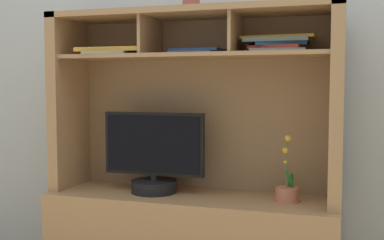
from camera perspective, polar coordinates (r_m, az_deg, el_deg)
name	(u,v)px	position (r m, az deg, el deg)	size (l,w,h in m)	color
back_wall	(207,20)	(2.73, 1.73, 11.66)	(6.00, 0.02, 2.80)	#A9B0B3
media_console	(192,208)	(2.54, 0.05, -10.28)	(1.47, 0.51, 1.42)	#A07950
tv_monitor	(154,160)	(2.52, -4.50, -4.69)	(0.54, 0.24, 0.42)	black
potted_orchid	(287,191)	(2.39, 11.09, -8.19)	(0.12, 0.12, 0.32)	#B76A4D
magazine_stack_left	(113,51)	(2.57, -9.33, 7.98)	(0.35, 0.25, 0.04)	gray
magazine_stack_centre	(197,52)	(2.47, 0.54, 8.04)	(0.27, 0.23, 0.03)	#34518A
magazine_stack_right	(279,44)	(2.39, 10.14, 8.76)	(0.36, 0.25, 0.08)	gray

